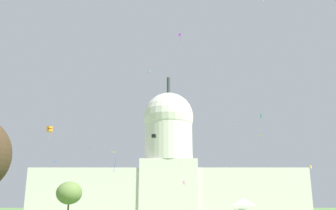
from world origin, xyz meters
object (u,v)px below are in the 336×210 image
kite_turquoise_mid (262,117)px  tree_west_near (70,193)px  kite_green_mid (91,148)px  kite_black_mid (155,136)px  kite_violet_high (181,35)px  kite_yellow_mid (262,136)px  kite_pink_low (185,182)px  kite_gold_low (312,168)px  capitol_building (169,170)px  kite_white_low (116,154)px  kite_blue_low (58,164)px  kite_cyan_high (150,72)px  kite_orange_mid (50,129)px  kite_magenta_high (239,127)px  event_tent (244,208)px

kite_turquoise_mid → tree_west_near: bearing=117.7°
tree_west_near → kite_green_mid: size_ratio=12.96×
kite_black_mid → kite_violet_high: size_ratio=0.47×
kite_yellow_mid → tree_west_near: bearing=175.1°
kite_green_mid → kite_pink_low: size_ratio=0.25×
kite_green_mid → kite_gold_low: size_ratio=0.30×
capitol_building → kite_pink_low: 42.91m
kite_white_low → capitol_building: bearing=18.4°
kite_blue_low → kite_cyan_high: bearing=-31.4°
kite_cyan_high → kite_gold_low: 57.09m
kite_turquoise_mid → kite_violet_high: (-25.92, -18.23, 19.29)m
kite_black_mid → kite_orange_mid: size_ratio=0.35×
kite_orange_mid → kite_blue_low: bearing=70.1°
kite_gold_low → kite_violet_high: kite_violet_high is taller
kite_orange_mid → kite_magenta_high: bearing=174.4°
kite_cyan_high → kite_green_mid: (-18.99, 17.42, -18.95)m
kite_turquoise_mid → kite_cyan_high: 38.93m
capitol_building → kite_green_mid: (-24.52, -79.42, -0.09)m
kite_yellow_mid → kite_orange_mid: 96.86m
kite_yellow_mid → kite_gold_low: bearing=-112.1°
kite_blue_low → event_tent: bearing=-55.4°
kite_violet_high → kite_yellow_mid: bearing=123.6°
kite_yellow_mid → kite_gold_low: (3.34, -43.04, -17.66)m
tree_west_near → kite_magenta_high: bearing=32.2°
capitol_building → kite_yellow_mid: bearing=-44.0°
tree_west_near → kite_turquoise_mid: bearing=-12.7°
kite_cyan_high → kite_orange_mid: bearing=135.8°
kite_black_mid → kite_white_low: kite_black_mid is taller
kite_magenta_high → kite_orange_mid: size_ratio=0.52×
kite_turquoise_mid → kite_pink_low: kite_turquoise_mid is taller
kite_orange_mid → kite_yellow_mid: bearing=166.4°
kite_orange_mid → kite_violet_high: 43.18m
kite_blue_low → kite_orange_mid: kite_orange_mid is taller
kite_yellow_mid → kite_green_mid: bearing=-174.1°
kite_yellow_mid → kite_white_low: 90.42m
kite_black_mid → capitol_building: bearing=-70.2°
kite_magenta_high → kite_white_low: (-44.67, -84.33, -23.95)m
kite_turquoise_mid → kite_yellow_mid: 44.53m
kite_cyan_high → kite_magenta_high: 80.32m
kite_pink_low → kite_green_mid: bearing=37.2°
kite_turquoise_mid → kite_cyan_high: bearing=154.2°
kite_gold_low → event_tent: bearing=44.8°
kite_pink_low → kite_black_mid: size_ratio=3.14×
kite_blue_low → kite_yellow_mid: bearing=-18.7°
kite_black_mid → kite_orange_mid: (-25.73, 0.10, 1.77)m
kite_magenta_high → kite_violet_high: kite_violet_high is taller
kite_cyan_high → kite_white_low: bearing=180.0°
capitol_building → kite_magenta_high: 45.29m
kite_green_mid → capitol_building: bearing=-172.1°
kite_cyan_high → kite_white_low: 29.25m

